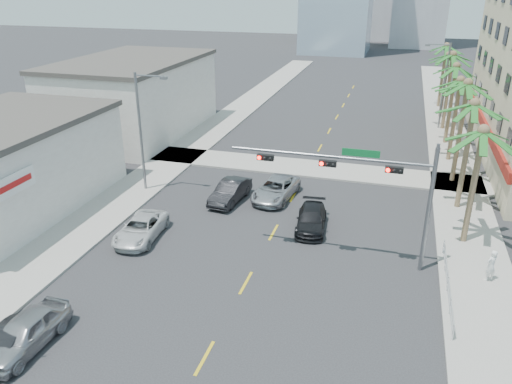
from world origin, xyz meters
TOP-DOWN VIEW (x-y plane):
  - ground at (0.00, 0.00)m, footprint 260.00×260.00m
  - sidewalk_right at (12.00, 20.00)m, footprint 4.00×120.00m
  - sidewalk_left at (-12.00, 20.00)m, footprint 4.00×120.00m
  - sidewalk_cross at (0.00, 22.00)m, footprint 80.00×4.00m
  - building_left_far at (-19.50, 28.00)m, footprint 11.00×18.00m
  - traffic_signal_mast at (5.78, 7.95)m, footprint 11.12×0.54m
  - palm_tree_0 at (11.60, 12.00)m, footprint 4.80×4.80m
  - palm_tree_1 at (11.60, 17.20)m, footprint 4.80×4.80m
  - palm_tree_2 at (11.60, 22.40)m, footprint 4.80×4.80m
  - palm_tree_3 at (11.60, 27.60)m, footprint 4.80×4.80m
  - palm_tree_4 at (11.60, 32.80)m, footprint 4.80×4.80m
  - palm_tree_5 at (11.60, 38.00)m, footprint 4.80×4.80m
  - palm_tree_6 at (11.60, 43.20)m, footprint 4.80×4.80m
  - palm_tree_7 at (11.60, 48.40)m, footprint 4.80×4.80m
  - streetlight_left at (-11.00, 14.00)m, footprint 2.55×0.25m
  - streetlight_right at (11.00, 38.00)m, footprint 2.55×0.25m
  - guardrail at (10.30, 6.00)m, footprint 0.08×8.08m
  - car_parked_near at (-7.80, -3.50)m, footprint 2.00×4.66m
  - car_parked_mid at (-8.22, -4.07)m, footprint 1.55×3.83m
  - car_parked_far at (-7.80, 6.96)m, footprint 2.60×4.98m
  - car_lane_left at (-4.26, 13.87)m, footprint 2.09×4.75m
  - car_lane_center at (-1.20, 15.31)m, footprint 3.06×5.50m
  - car_lane_right at (2.20, 11.27)m, footprint 2.32×4.72m
  - pedestrian at (12.50, 7.70)m, footprint 0.79×0.76m

SIDE VIEW (x-z plane):
  - ground at x=0.00m, z-range 0.00..0.00m
  - sidewalk_right at x=12.00m, z-range 0.00..0.15m
  - sidewalk_left at x=-12.00m, z-range 0.00..0.15m
  - sidewalk_cross at x=0.00m, z-range 0.00..0.15m
  - car_parked_mid at x=-8.22m, z-range 0.00..1.24m
  - car_lane_right at x=2.20m, z-range 0.00..1.32m
  - car_parked_far at x=-7.80m, z-range 0.00..1.34m
  - guardrail at x=10.30m, z-range 0.17..1.17m
  - car_lane_center at x=-1.20m, z-range 0.00..1.46m
  - car_lane_left at x=-4.26m, z-range 0.00..1.52m
  - car_parked_near at x=-7.80m, z-range 0.00..1.57m
  - pedestrian at x=12.50m, z-range 0.15..1.96m
  - building_left_far at x=-19.50m, z-range 0.00..7.20m
  - streetlight_left at x=-11.00m, z-range 0.56..9.56m
  - streetlight_right at x=11.00m, z-range 0.56..9.56m
  - traffic_signal_mast at x=5.78m, z-range 1.46..8.66m
  - palm_tree_0 at x=11.60m, z-range 3.18..10.98m
  - palm_tree_3 at x=11.60m, z-range 3.18..10.98m
  - palm_tree_6 at x=11.60m, z-range 3.18..10.98m
  - palm_tree_1 at x=11.60m, z-range 3.35..11.51m
  - palm_tree_4 at x=11.60m, z-range 3.35..11.51m
  - palm_tree_7 at x=11.60m, z-range 3.35..11.51m
  - palm_tree_2 at x=11.60m, z-range 3.52..12.04m
  - palm_tree_5 at x=11.60m, z-range 3.52..12.04m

